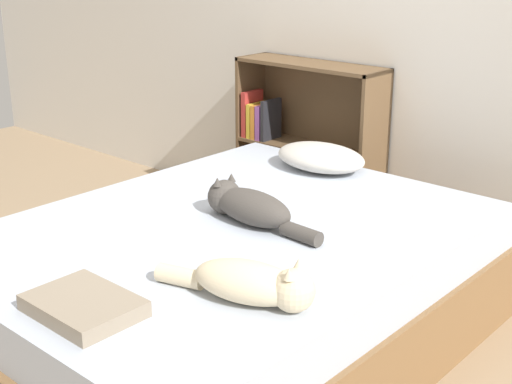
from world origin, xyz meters
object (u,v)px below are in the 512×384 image
at_px(cat_dark, 248,206).
at_px(cat_light, 254,283).
at_px(bed, 231,287).
at_px(bookshelf, 308,142).
at_px(pillow, 321,157).

bearing_deg(cat_dark, cat_light, 136.83).
relative_size(bed, cat_light, 3.83).
relative_size(cat_light, bookshelf, 0.56).
xyz_separation_m(cat_light, bookshelf, (-1.08, 1.66, -0.10)).
bearing_deg(cat_light, bed, 124.25).
bearing_deg(bookshelf, cat_dark, -62.42).
xyz_separation_m(bed, cat_light, (0.48, -0.40, 0.33)).
distance_m(cat_dark, bookshelf, 1.34).
height_order(pillow, cat_light, cat_light).
distance_m(bed, bookshelf, 1.42).
bearing_deg(bed, pillow, 102.37).
distance_m(bed, cat_dark, 0.34).
relative_size(pillow, bookshelf, 0.49).
height_order(bed, pillow, pillow).
bearing_deg(cat_light, pillow, 102.28).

